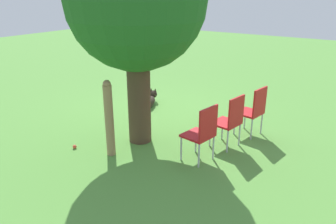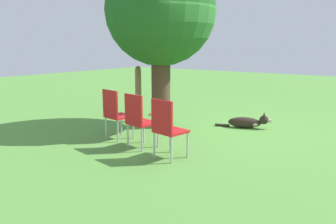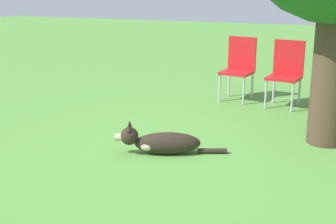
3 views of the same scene
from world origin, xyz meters
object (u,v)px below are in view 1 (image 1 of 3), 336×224
at_px(tennis_ball, 75,147).
at_px(red_chair_1, 230,119).
at_px(oak_tree, 136,2).
at_px(red_chair_2, 202,131).
at_px(dog, 150,101).
at_px(red_chair_0, 254,109).
at_px(fence_post, 109,118).

bearing_deg(tennis_ball, red_chair_1, -144.93).
height_order(oak_tree, tennis_ball, oak_tree).
relative_size(red_chair_2, tennis_ball, 13.91).
bearing_deg(dog, red_chair_2, -147.47).
bearing_deg(oak_tree, red_chair_0, -140.13).
distance_m(fence_post, red_chair_2, 1.52).
bearing_deg(fence_post, red_chair_1, -138.68).
relative_size(oak_tree, fence_post, 2.79).
bearing_deg(tennis_ball, oak_tree, -129.22).
bearing_deg(red_chair_1, tennis_ball, 44.26).
height_order(red_chair_0, red_chair_1, same).
bearing_deg(dog, tennis_ball, 164.16).
xyz_separation_m(oak_tree, red_chair_1, (-1.47, -0.64, -1.89)).
relative_size(dog, red_chair_1, 1.19).
bearing_deg(dog, fence_post, -179.62).
distance_m(oak_tree, dog, 2.96).
relative_size(red_chair_1, red_chair_2, 1.00).
bearing_deg(dog, red_chair_1, -132.75).
relative_size(oak_tree, red_chair_1, 3.80).
xyz_separation_m(fence_post, red_chair_1, (-1.53, -1.35, -0.12)).
bearing_deg(red_chair_0, oak_tree, 49.06).
bearing_deg(red_chair_2, tennis_ball, 31.36).
height_order(red_chair_2, tennis_ball, red_chair_2).
bearing_deg(red_chair_2, oak_tree, 5.98).
bearing_deg(red_chair_2, fence_post, 33.87).
bearing_deg(red_chair_1, dog, -12.31).
bearing_deg(oak_tree, dog, -58.56).
distance_m(red_chair_2, tennis_ball, 2.27).
xyz_separation_m(fence_post, red_chair_0, (-1.69, -2.06, -0.12)).
xyz_separation_m(red_chair_1, tennis_ball, (2.21, 1.55, -0.50)).
distance_m(red_chair_0, red_chair_2, 1.46).
relative_size(oak_tree, red_chair_2, 3.80).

